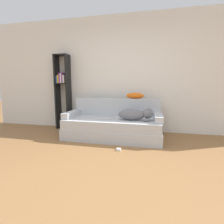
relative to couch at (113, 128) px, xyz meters
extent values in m
plane|color=olive|center=(0.12, -1.68, -0.20)|extent=(20.00, 20.00, 0.00)
cube|color=silver|center=(0.12, 0.73, 1.15)|extent=(7.15, 0.06, 2.70)
cube|color=#B2B7BC|center=(0.00, 0.00, -0.09)|extent=(1.97, 0.92, 0.23)
cube|color=#B2B7BC|center=(0.00, -0.01, 0.12)|extent=(1.93, 0.88, 0.19)
cube|color=#B2B7BC|center=(0.00, 0.39, 0.40)|extent=(1.93, 0.15, 0.39)
cube|color=#B2B7BC|center=(-0.91, -0.01, 0.27)|extent=(0.15, 0.73, 0.12)
cube|color=#B2B7BC|center=(0.91, -0.01, 0.27)|extent=(0.15, 0.73, 0.12)
ellipsoid|color=slate|center=(0.39, -0.07, 0.32)|extent=(0.52, 0.24, 0.22)
sphere|color=slate|center=(0.70, -0.07, 0.35)|extent=(0.20, 0.20, 0.20)
cone|color=slate|center=(0.70, -0.13, 0.43)|extent=(0.07, 0.07, 0.09)
cone|color=slate|center=(0.70, -0.02, 0.43)|extent=(0.07, 0.07, 0.09)
ellipsoid|color=slate|center=(0.68, -0.18, 0.24)|extent=(0.16, 0.06, 0.07)
cube|color=#B7B7BC|center=(-0.13, -0.07, 0.22)|extent=(0.34, 0.19, 0.02)
ellipsoid|color=orange|center=(0.41, 0.41, 0.66)|extent=(0.39, 0.18, 0.13)
cube|color=black|center=(-1.57, 0.55, 0.71)|extent=(0.04, 0.26, 1.83)
cube|color=black|center=(-1.26, 0.55, 0.71)|extent=(0.04, 0.26, 1.83)
cube|color=black|center=(-1.41, 0.55, 1.62)|extent=(0.32, 0.26, 0.02)
cube|color=black|center=(-1.41, 0.55, 0.93)|extent=(0.32, 0.26, 0.02)
cube|color=#234C93|center=(-1.52, 0.53, 1.03)|extent=(0.03, 0.20, 0.17)
cube|color=gold|center=(-1.48, 0.53, 1.04)|extent=(0.04, 0.20, 0.19)
cube|color=#753384|center=(-1.44, 0.53, 1.07)|extent=(0.03, 0.20, 0.25)
cube|color=silver|center=(-1.40, 0.53, 1.06)|extent=(0.03, 0.20, 0.23)
cube|color=#753384|center=(-1.37, 0.53, 1.07)|extent=(0.03, 0.20, 0.25)
cube|color=silver|center=(-1.33, 0.53, 1.04)|extent=(0.04, 0.20, 0.19)
cube|color=white|center=(0.25, -0.68, -0.19)|extent=(0.07, 0.07, 0.04)
camera|label=1|loc=(0.78, -3.46, 0.89)|focal=28.00mm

